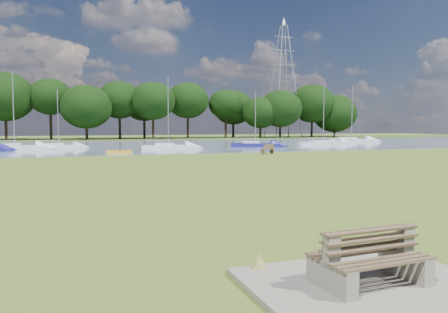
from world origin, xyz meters
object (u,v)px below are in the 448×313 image
object	(u,v)px
bench_pair	(370,259)
sailboat_4	(58,145)
sailboat_8	(14,146)
sailboat_1	(351,139)
sailboat_5	(255,144)
sailboat_7	(323,142)
pylon	(283,63)
kayak	(119,152)
sailboat_3	(168,145)
riverbank_bench	(268,149)

from	to	relation	value
bench_pair	sailboat_4	distance (m)	50.36
bench_pair	sailboat_8	bearing A→B (deg)	99.73
sailboat_1	sailboat_8	distance (m)	51.14
sailboat_5	sailboat_7	world-z (taller)	sailboat_7
bench_pair	sailboat_1	distance (m)	68.44
pylon	sailboat_1	world-z (taller)	pylon
bench_pair	kayak	distance (m)	39.71
sailboat_1	sailboat_3	xyz separation A→B (m)	(-33.61, -10.90, -0.06)
riverbank_bench	sailboat_1	bearing A→B (deg)	16.71
sailboat_4	pylon	bearing A→B (deg)	21.79
riverbank_bench	sailboat_8	world-z (taller)	sailboat_8
bench_pair	sailboat_1	xyz separation A→B (m)	(39.71, 55.74, 0.03)
riverbank_bench	sailboat_7	xyz separation A→B (m)	(15.47, 14.40, -0.03)
sailboat_5	sailboat_8	distance (m)	28.99
sailboat_3	sailboat_5	size ratio (longest dim) A/B	1.18
sailboat_3	sailboat_7	distance (m)	23.52
sailboat_4	sailboat_5	bearing A→B (deg)	-22.44
sailboat_1	sailboat_8	bearing A→B (deg)	-150.47
bench_pair	pylon	size ratio (longest dim) A/B	0.07
riverbank_bench	sailboat_4	bearing A→B (deg)	117.19
sailboat_5	sailboat_7	bearing A→B (deg)	28.65
riverbank_bench	sailboat_7	size ratio (longest dim) A/B	0.21
pylon	bench_pair	bearing A→B (deg)	-116.26
pylon	sailboat_8	distance (m)	65.35
pylon	sailboat_3	bearing A→B (deg)	-132.06
riverbank_bench	pylon	world-z (taller)	pylon
riverbank_bench	kayak	xyz separation A→B (m)	(-14.03, 6.04, -0.32)
bench_pair	sailboat_8	distance (m)	49.86
sailboat_3	sailboat_5	bearing A→B (deg)	12.86
kayak	sailboat_3	xyz separation A→B (m)	(6.20, 5.13, 0.32)
bench_pair	sailboat_5	world-z (taller)	sailboat_5
kayak	pylon	world-z (taller)	pylon
sailboat_3	sailboat_4	xyz separation A→B (m)	(-12.34, 5.14, -0.03)
kayak	sailboat_8	world-z (taller)	sailboat_8
sailboat_1	sailboat_8	size ratio (longest dim) A/B	1.07
pylon	sailboat_4	distance (m)	60.92
sailboat_5	sailboat_8	bearing A→B (deg)	-165.06
kayak	pylon	distance (m)	63.06
sailboat_7	sailboat_8	size ratio (longest dim) A/B	0.90
sailboat_8	pylon	bearing A→B (deg)	28.62
sailboat_7	sailboat_3	bearing A→B (deg)	-159.37
riverbank_bench	sailboat_7	world-z (taller)	sailboat_7
sailboat_1	sailboat_4	bearing A→B (deg)	-151.29
sailboat_3	sailboat_7	world-z (taller)	sailboat_3
sailboat_1	sailboat_5	size ratio (longest dim) A/B	1.31
sailboat_4	sailboat_3	bearing A→B (deg)	-36.33
bench_pair	sailboat_7	world-z (taller)	sailboat_7
bench_pair	sailboat_3	bearing A→B (deg)	79.31
pylon	sailboat_8	xyz separation A→B (m)	(-52.38, -35.35, -16.66)
sailboat_5	kayak	bearing A→B (deg)	-140.39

